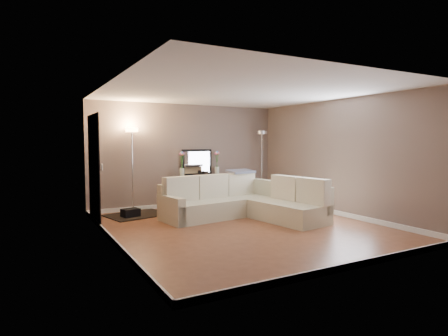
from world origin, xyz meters
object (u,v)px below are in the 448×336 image
console_table (198,190)px  floor_lamp_unlit (262,152)px  sectional_sofa (243,202)px  floor_lamp_lit (132,153)px

console_table → floor_lamp_unlit: size_ratio=0.64×
sectional_sofa → console_table: 1.79m
sectional_sofa → floor_lamp_lit: (-1.94, 1.75, 1.05)m
floor_lamp_lit → floor_lamp_unlit: size_ratio=1.01×
sectional_sofa → floor_lamp_unlit: bearing=45.1°
sectional_sofa → floor_lamp_unlit: size_ratio=1.50×
floor_lamp_lit → console_table: bearing=0.4°
floor_lamp_unlit → console_table: bearing=174.1°
sectional_sofa → floor_lamp_lit: floor_lamp_lit is taller
sectional_sofa → floor_lamp_unlit: floor_lamp_unlit is taller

